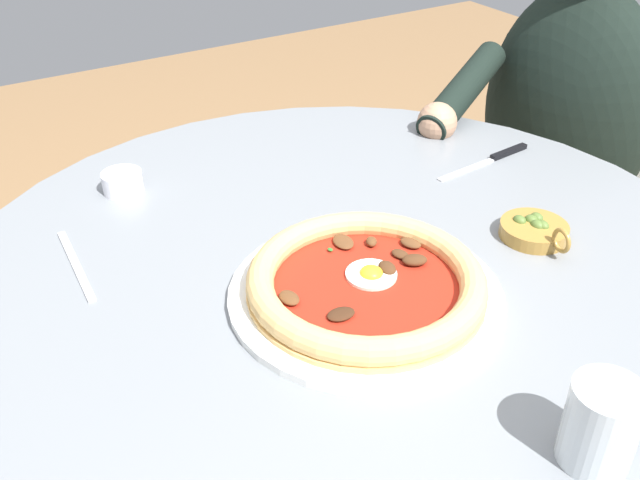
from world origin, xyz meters
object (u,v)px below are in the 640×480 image
at_px(steak_knife, 496,157).
at_px(ramekin_capers, 122,181).
at_px(pizza_on_plate, 366,285).
at_px(fork_utensil, 76,265).
at_px(cafe_chair_diner, 574,178).
at_px(diner_person, 548,203).
at_px(water_glass, 599,430).
at_px(olive_pan, 535,230).
at_px(dining_table, 346,343).

bearing_deg(steak_knife, ramekin_capers, 68.88).
height_order(pizza_on_plate, ramekin_capers, pizza_on_plate).
relative_size(fork_utensil, cafe_chair_diner, 0.21).
distance_m(pizza_on_plate, diner_person, 0.81).
bearing_deg(pizza_on_plate, water_glass, -172.67).
bearing_deg(diner_person, fork_utensil, 93.81).
distance_m(ramekin_capers, olive_pan, 0.60).
bearing_deg(water_glass, steak_knife, -35.53).
xyz_separation_m(steak_knife, cafe_chair_diner, (0.17, -0.44, -0.24)).
bearing_deg(olive_pan, steak_knife, -31.48).
bearing_deg(cafe_chair_diner, dining_table, 109.46).
height_order(steak_knife, diner_person, diner_person).
xyz_separation_m(diner_person, cafe_chair_diner, (0.04, -0.13, 0.00)).
bearing_deg(dining_table, cafe_chair_diner, -70.54).
xyz_separation_m(steak_knife, ramekin_capers, (0.21, 0.56, 0.01)).
bearing_deg(pizza_on_plate, cafe_chair_diner, -66.70).
height_order(pizza_on_plate, water_glass, water_glass).
xyz_separation_m(pizza_on_plate, fork_utensil, (0.25, 0.28, -0.02)).
bearing_deg(olive_pan, dining_table, 71.40).
height_order(dining_table, fork_utensil, fork_utensil).
bearing_deg(ramekin_capers, dining_table, -150.98).
bearing_deg(cafe_chair_diner, fork_utensil, 95.63).
xyz_separation_m(water_glass, olive_pan, (0.30, -0.23, -0.03)).
height_order(ramekin_capers, fork_utensil, ramekin_capers).
distance_m(steak_knife, olive_pan, 0.24).
height_order(dining_table, ramekin_capers, ramekin_capers).
height_order(dining_table, water_glass, water_glass).
height_order(olive_pan, fork_utensil, olive_pan).
bearing_deg(water_glass, dining_table, 2.25).
distance_m(pizza_on_plate, cafe_chair_diner, 0.94).
height_order(olive_pan, diner_person, diner_person).
relative_size(water_glass, fork_utensil, 0.49).
bearing_deg(fork_utensil, olive_pan, -115.37).
height_order(steak_knife, cafe_chair_diner, cafe_chair_diner).
height_order(steak_knife, fork_utensil, steak_knife).
bearing_deg(dining_table, olive_pan, -108.60).
bearing_deg(pizza_on_plate, ramekin_capers, 21.56).
bearing_deg(dining_table, water_glass, -177.75).
bearing_deg(dining_table, fork_utensil, 59.61).
bearing_deg(cafe_chair_diner, olive_pan, 123.21).
xyz_separation_m(water_glass, ramekin_capers, (0.71, 0.20, -0.02)).
xyz_separation_m(pizza_on_plate, cafe_chair_diner, (0.36, -0.84, -0.25)).
height_order(olive_pan, cafe_chair_diner, cafe_chair_diner).
distance_m(olive_pan, cafe_chair_diner, 0.72).
distance_m(steak_knife, diner_person, 0.41).
height_order(pizza_on_plate, fork_utensil, pizza_on_plate).
bearing_deg(diner_person, ramekin_capers, 83.97).
relative_size(ramekin_capers, fork_utensil, 0.35).
relative_size(dining_table, olive_pan, 8.90).
distance_m(water_glass, ramekin_capers, 0.74).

